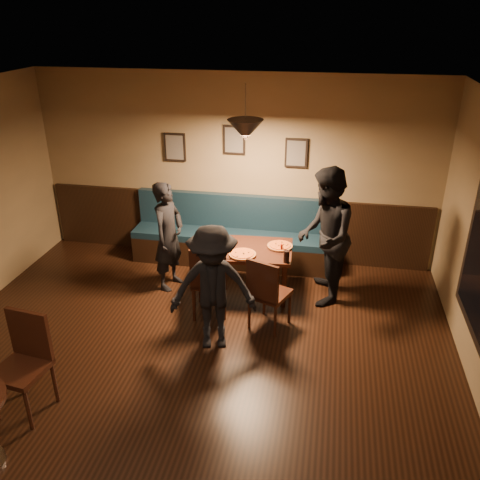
{
  "coord_description": "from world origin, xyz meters",
  "views": [
    {
      "loc": [
        1.4,
        -3.57,
        3.59
      ],
      "look_at": [
        0.36,
        2.01,
        0.95
      ],
      "focal_mm": 37.59,
      "sensor_mm": 36.0,
      "label": 1
    }
  ],
  "objects_px": {
    "diner_front": "(213,288)",
    "chair_near_left": "(208,278)",
    "tabasco_bottle": "(281,247)",
    "chair_near_right": "(270,292)",
    "booth_bench": "(231,233)",
    "diner_right": "(325,237)",
    "soda_glass": "(286,256)",
    "dining_table": "(245,270)",
    "diner_left": "(168,236)",
    "cafe_chair_far": "(20,368)"
  },
  "relations": [
    {
      "from": "diner_left",
      "to": "diner_front",
      "type": "height_order",
      "value": "diner_left"
    },
    {
      "from": "diner_left",
      "to": "cafe_chair_far",
      "type": "relative_size",
      "value": 1.5
    },
    {
      "from": "chair_near_right",
      "to": "soda_glass",
      "type": "bearing_deg",
      "value": 94.19
    },
    {
      "from": "chair_near_right",
      "to": "diner_right",
      "type": "xyz_separation_m",
      "value": [
        0.6,
        0.76,
        0.44
      ]
    },
    {
      "from": "chair_near_left",
      "to": "diner_right",
      "type": "distance_m",
      "value": 1.59
    },
    {
      "from": "diner_left",
      "to": "diner_right",
      "type": "relative_size",
      "value": 0.84
    },
    {
      "from": "booth_bench",
      "to": "diner_right",
      "type": "distance_m",
      "value": 1.67
    },
    {
      "from": "tabasco_bottle",
      "to": "cafe_chair_far",
      "type": "height_order",
      "value": "cafe_chair_far"
    },
    {
      "from": "cafe_chair_far",
      "to": "soda_glass",
      "type": "bearing_deg",
      "value": -126.95
    },
    {
      "from": "diner_right",
      "to": "chair_near_left",
      "type": "bearing_deg",
      "value": -68.47
    },
    {
      "from": "chair_near_right",
      "to": "tabasco_bottle",
      "type": "distance_m",
      "value": 0.77
    },
    {
      "from": "dining_table",
      "to": "diner_right",
      "type": "height_order",
      "value": "diner_right"
    },
    {
      "from": "diner_right",
      "to": "soda_glass",
      "type": "height_order",
      "value": "diner_right"
    },
    {
      "from": "diner_front",
      "to": "cafe_chair_far",
      "type": "bearing_deg",
      "value": -151.46
    },
    {
      "from": "chair_near_left",
      "to": "diner_front",
      "type": "bearing_deg",
      "value": -86.28
    },
    {
      "from": "diner_right",
      "to": "tabasco_bottle",
      "type": "height_order",
      "value": "diner_right"
    },
    {
      "from": "dining_table",
      "to": "cafe_chair_far",
      "type": "relative_size",
      "value": 1.23
    },
    {
      "from": "booth_bench",
      "to": "diner_front",
      "type": "xyz_separation_m",
      "value": [
        0.21,
        -2.08,
        0.25
      ]
    },
    {
      "from": "soda_glass",
      "to": "cafe_chair_far",
      "type": "height_order",
      "value": "cafe_chair_far"
    },
    {
      "from": "chair_near_left",
      "to": "diner_front",
      "type": "relative_size",
      "value": 0.67
    },
    {
      "from": "booth_bench",
      "to": "chair_near_left",
      "type": "relative_size",
      "value": 3.0
    },
    {
      "from": "dining_table",
      "to": "chair_near_left",
      "type": "bearing_deg",
      "value": -125.41
    },
    {
      "from": "diner_right",
      "to": "dining_table",
      "type": "bearing_deg",
      "value": -90.62
    },
    {
      "from": "diner_left",
      "to": "diner_front",
      "type": "relative_size",
      "value": 1.02
    },
    {
      "from": "cafe_chair_far",
      "to": "tabasco_bottle",
      "type": "bearing_deg",
      "value": -122.38
    },
    {
      "from": "chair_near_right",
      "to": "diner_left",
      "type": "xyz_separation_m",
      "value": [
        -1.49,
        0.72,
        0.29
      ]
    },
    {
      "from": "diner_left",
      "to": "diner_front",
      "type": "distance_m",
      "value": 1.52
    },
    {
      "from": "chair_near_right",
      "to": "diner_left",
      "type": "relative_size",
      "value": 0.62
    },
    {
      "from": "chair_near_left",
      "to": "chair_near_right",
      "type": "bearing_deg",
      "value": -25.88
    },
    {
      "from": "soda_glass",
      "to": "tabasco_bottle",
      "type": "relative_size",
      "value": 1.28
    },
    {
      "from": "dining_table",
      "to": "diner_left",
      "type": "height_order",
      "value": "diner_left"
    },
    {
      "from": "chair_near_left",
      "to": "tabasco_bottle",
      "type": "xyz_separation_m",
      "value": [
        0.85,
        0.57,
        0.23
      ]
    },
    {
      "from": "booth_bench",
      "to": "diner_left",
      "type": "relative_size",
      "value": 1.96
    },
    {
      "from": "diner_right",
      "to": "diner_front",
      "type": "bearing_deg",
      "value": -45.06
    },
    {
      "from": "chair_near_left",
      "to": "chair_near_right",
      "type": "distance_m",
      "value": 0.82
    },
    {
      "from": "diner_right",
      "to": "diner_front",
      "type": "distance_m",
      "value": 1.74
    },
    {
      "from": "booth_bench",
      "to": "chair_near_left",
      "type": "distance_m",
      "value": 1.43
    },
    {
      "from": "dining_table",
      "to": "tabasco_bottle",
      "type": "relative_size",
      "value": 10.12
    },
    {
      "from": "dining_table",
      "to": "chair_near_right",
      "type": "height_order",
      "value": "chair_near_right"
    },
    {
      "from": "diner_front",
      "to": "chair_near_left",
      "type": "bearing_deg",
      "value": 95.78
    },
    {
      "from": "soda_glass",
      "to": "cafe_chair_far",
      "type": "distance_m",
      "value": 3.25
    },
    {
      "from": "chair_near_right",
      "to": "diner_left",
      "type": "height_order",
      "value": "diner_left"
    },
    {
      "from": "booth_bench",
      "to": "soda_glass",
      "type": "xyz_separation_m",
      "value": [
        0.94,
        -1.14,
        0.25
      ]
    },
    {
      "from": "chair_near_right",
      "to": "diner_front",
      "type": "bearing_deg",
      "value": -116.96
    },
    {
      "from": "diner_right",
      "to": "soda_glass",
      "type": "relative_size",
      "value": 11.51
    },
    {
      "from": "diner_front",
      "to": "booth_bench",
      "type": "bearing_deg",
      "value": 82.81
    },
    {
      "from": "chair_near_right",
      "to": "soda_glass",
      "type": "distance_m",
      "value": 0.53
    },
    {
      "from": "tabasco_bottle",
      "to": "diner_front",
      "type": "bearing_deg",
      "value": -117.27
    },
    {
      "from": "soda_glass",
      "to": "diner_front",
      "type": "bearing_deg",
      "value": -127.78
    },
    {
      "from": "diner_right",
      "to": "diner_left",
      "type": "bearing_deg",
      "value": -90.84
    }
  ]
}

